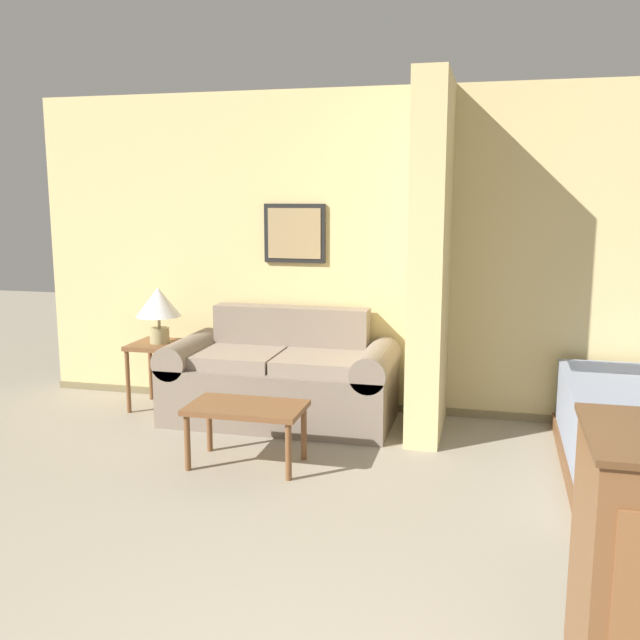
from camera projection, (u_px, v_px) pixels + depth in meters
wall_back at (459, 256)px, 5.62m from camera, size 7.22×0.16×2.60m
wall_partition_pillar at (430, 260)px, 5.19m from camera, size 0.24×0.88×2.60m
couch at (281, 379)px, 5.64m from camera, size 1.80×0.84×0.87m
coffee_table at (246, 413)px, 4.67m from camera, size 0.76×0.45×0.41m
side_table at (160, 354)px, 5.93m from camera, size 0.46×0.46×0.56m
table_lamp at (158, 305)px, 5.86m from camera, size 0.37×0.37×0.46m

